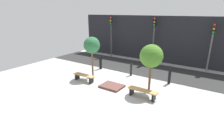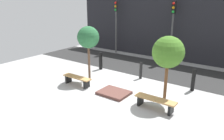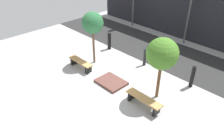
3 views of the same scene
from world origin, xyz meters
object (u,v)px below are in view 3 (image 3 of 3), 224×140
bench_right (144,100)px  tree_behind_left_bench (93,23)px  tree_behind_right_bench (162,54)px  bollard_far_left (109,41)px  bench_left (81,63)px  bollard_center (192,77)px  bollard_left (145,57)px  traffic_light_mid_west (191,1)px  planter_bed (111,82)px

bench_right → tree_behind_left_bench: 4.86m
tree_behind_right_bench → bollard_far_left: tree_behind_right_bench is taller
bench_left → tree_behind_left_bench: bearing=89.6°
bollard_far_left → bollard_center: (5.66, 0.00, 0.01)m
tree_behind_left_bench → bollard_left: size_ratio=3.05×
bench_left → traffic_light_mid_west: traffic_light_mid_west is taller
bench_right → planter_bed: bearing=175.2°
bollard_far_left → tree_behind_right_bench: bearing=-19.8°
bench_left → tree_behind_right_bench: size_ratio=0.58×
bench_right → bollard_left: 3.51m
bench_right → bollard_center: bollard_center is taller
planter_bed → bollard_left: bearing=90.0°
bollard_far_left → traffic_light_mid_west: (2.83, 4.18, 2.25)m
bollard_center → bench_right: bearing=-103.5°
bollard_center → tree_behind_left_bench: bearing=-160.2°
bench_right → tree_behind_left_bench: bearing=168.1°
bollard_left → bollard_center: bearing=0.0°
tree_behind_right_bench → bollard_left: 3.28m
bollard_left → bollard_center: bollard_center is taller
bench_left → bench_right: bearing=-0.4°
bench_right → traffic_light_mid_west: traffic_light_mid_west is taller
planter_bed → tree_behind_right_bench: 3.10m
bench_right → bollard_left: bollard_left is taller
bench_left → bench_right: 4.34m
bollard_far_left → traffic_light_mid_west: traffic_light_mid_west is taller
bench_right → tree_behind_right_bench: 2.06m
traffic_light_mid_west → bench_right: bearing=-72.6°
planter_bed → tree_behind_left_bench: 3.21m
planter_bed → traffic_light_mid_west: traffic_light_mid_west is taller
bench_left → bollard_far_left: bearing=103.1°
tree_behind_left_bench → traffic_light_mid_west: size_ratio=0.72×
bench_left → tree_behind_right_bench: bearing=11.9°
tree_behind_right_bench → traffic_light_mid_west: traffic_light_mid_west is taller
bench_left → bollard_far_left: 2.84m
bollard_left → bench_left: bearing=-128.3°
bench_right → tree_behind_right_bench: tree_behind_right_bench is taller
bench_left → planter_bed: bench_left is taller
bollard_far_left → bollard_center: 5.66m
bench_left → planter_bed: bearing=4.8°
planter_bed → bollard_far_left: bollard_far_left is taller
bench_right → bollard_far_left: size_ratio=1.60×
planter_bed → bollard_center: bollard_center is taller
tree_behind_left_bench → bollard_left: bearing=39.7°
bench_right → bollard_left: bearing=128.7°
planter_bed → tree_behind_right_bench: tree_behind_right_bench is taller
bench_left → tree_behind_right_bench: tree_behind_right_bench is taller
planter_bed → bollard_center: (2.83, 2.55, 0.48)m
bench_right → tree_behind_left_bench: size_ratio=0.58×
bollard_far_left → bollard_left: size_ratio=1.11×
bollard_center → traffic_light_mid_west: (-2.83, 4.18, 2.23)m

